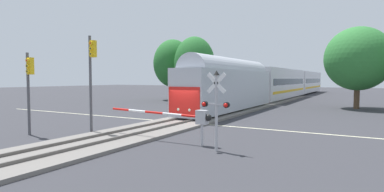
{
  "coord_description": "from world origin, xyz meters",
  "views": [
    {
      "loc": [
        12.16,
        -20.16,
        3.38
      ],
      "look_at": [
        0.04,
        1.14,
        2.0
      ],
      "focal_mm": 28.81,
      "sensor_mm": 36.0,
      "label": 1
    }
  ],
  "objects_px": {
    "crossing_gate_near": "(188,117)",
    "oak_behind_train": "(194,64)",
    "oak_far_right": "(358,59)",
    "crossing_signal_mast": "(216,102)",
    "traffic_signal_median": "(91,69)",
    "pine_left_background": "(173,63)",
    "traffic_signal_near_left": "(29,80)",
    "commuter_train": "(283,83)"
  },
  "relations": [
    {
      "from": "oak_behind_train",
      "to": "oak_far_right",
      "type": "relative_size",
      "value": 1.03
    },
    {
      "from": "oak_behind_train",
      "to": "oak_far_right",
      "type": "height_order",
      "value": "oak_behind_train"
    },
    {
      "from": "commuter_train",
      "to": "crossing_gate_near",
      "type": "height_order",
      "value": "commuter_train"
    },
    {
      "from": "crossing_gate_near",
      "to": "traffic_signal_median",
      "type": "height_order",
      "value": "traffic_signal_median"
    },
    {
      "from": "traffic_signal_near_left",
      "to": "oak_far_right",
      "type": "xyz_separation_m",
      "value": [
        16.48,
        27.98,
        2.29
      ]
    },
    {
      "from": "crossing_gate_near",
      "to": "oak_far_right",
      "type": "height_order",
      "value": "oak_far_right"
    },
    {
      "from": "crossing_gate_near",
      "to": "oak_far_right",
      "type": "xyz_separation_m",
      "value": [
        7.0,
        25.5,
        4.19
      ]
    },
    {
      "from": "commuter_train",
      "to": "oak_far_right",
      "type": "xyz_separation_m",
      "value": [
        11.19,
        -12.71,
        2.87
      ]
    },
    {
      "from": "commuter_train",
      "to": "pine_left_background",
      "type": "relative_size",
      "value": 7.03
    },
    {
      "from": "crossing_gate_near",
      "to": "oak_behind_train",
      "type": "bearing_deg",
      "value": 118.52
    },
    {
      "from": "crossing_signal_mast",
      "to": "traffic_signal_near_left",
      "type": "bearing_deg",
      "value": -171.1
    },
    {
      "from": "crossing_gate_near",
      "to": "oak_behind_train",
      "type": "distance_m",
      "value": 28.77
    },
    {
      "from": "commuter_train",
      "to": "oak_far_right",
      "type": "distance_m",
      "value": 17.18
    },
    {
      "from": "oak_behind_train",
      "to": "pine_left_background",
      "type": "relative_size",
      "value": 0.98
    },
    {
      "from": "traffic_signal_near_left",
      "to": "oak_behind_train",
      "type": "xyz_separation_m",
      "value": [
        -4.11,
        27.5,
        2.24
      ]
    },
    {
      "from": "crossing_signal_mast",
      "to": "commuter_train",
      "type": "bearing_deg",
      "value": 98.92
    },
    {
      "from": "crossing_gate_near",
      "to": "traffic_signal_near_left",
      "type": "xyz_separation_m",
      "value": [
        -9.48,
        -2.49,
        1.9
      ]
    },
    {
      "from": "traffic_signal_median",
      "to": "pine_left_background",
      "type": "xyz_separation_m",
      "value": [
        -12.5,
        28.07,
        1.83
      ]
    },
    {
      "from": "commuter_train",
      "to": "crossing_signal_mast",
      "type": "relative_size",
      "value": 17.96
    },
    {
      "from": "crossing_gate_near",
      "to": "traffic_signal_median",
      "type": "relative_size",
      "value": 1.1
    },
    {
      "from": "traffic_signal_median",
      "to": "traffic_signal_near_left",
      "type": "bearing_deg",
      "value": -145.59
    },
    {
      "from": "traffic_signal_median",
      "to": "crossing_gate_near",
      "type": "bearing_deg",
      "value": 3.83
    },
    {
      "from": "crossing_gate_near",
      "to": "traffic_signal_median",
      "type": "xyz_separation_m",
      "value": [
        -6.48,
        -0.43,
        2.57
      ]
    },
    {
      "from": "pine_left_background",
      "to": "crossing_gate_near",
      "type": "bearing_deg",
      "value": -55.52
    },
    {
      "from": "crossing_signal_mast",
      "to": "pine_left_background",
      "type": "distance_m",
      "value": 35.38
    },
    {
      "from": "traffic_signal_median",
      "to": "oak_behind_train",
      "type": "xyz_separation_m",
      "value": [
        -7.11,
        25.45,
        1.56
      ]
    },
    {
      "from": "commuter_train",
      "to": "oak_behind_train",
      "type": "distance_m",
      "value": 16.44
    },
    {
      "from": "traffic_signal_near_left",
      "to": "pine_left_background",
      "type": "height_order",
      "value": "pine_left_background"
    },
    {
      "from": "crossing_signal_mast",
      "to": "traffic_signal_near_left",
      "type": "height_order",
      "value": "traffic_signal_near_left"
    },
    {
      "from": "crossing_signal_mast",
      "to": "oak_far_right",
      "type": "height_order",
      "value": "oak_far_right"
    },
    {
      "from": "traffic_signal_near_left",
      "to": "traffic_signal_median",
      "type": "bearing_deg",
      "value": 34.41
    },
    {
      "from": "commuter_train",
      "to": "crossing_gate_near",
      "type": "relative_size",
      "value": 10.31
    },
    {
      "from": "traffic_signal_near_left",
      "to": "commuter_train",
      "type": "bearing_deg",
      "value": 82.6
    },
    {
      "from": "commuter_train",
      "to": "pine_left_background",
      "type": "xyz_separation_m",
      "value": [
        -14.79,
        -10.57,
        3.09
      ]
    },
    {
      "from": "pine_left_background",
      "to": "crossing_signal_mast",
      "type": "bearing_deg",
      "value": -53.6
    },
    {
      "from": "crossing_signal_mast",
      "to": "traffic_signal_median",
      "type": "xyz_separation_m",
      "value": [
        -8.4,
        0.27,
        1.68
      ]
    },
    {
      "from": "commuter_train",
      "to": "traffic_signal_median",
      "type": "xyz_separation_m",
      "value": [
        -2.29,
        -38.64,
        1.25
      ]
    },
    {
      "from": "crossing_gate_near",
      "to": "oak_behind_train",
      "type": "height_order",
      "value": "oak_behind_train"
    },
    {
      "from": "crossing_signal_mast",
      "to": "traffic_signal_median",
      "type": "bearing_deg",
      "value": 178.18
    },
    {
      "from": "traffic_signal_median",
      "to": "oak_far_right",
      "type": "relative_size",
      "value": 0.65
    },
    {
      "from": "traffic_signal_near_left",
      "to": "oak_far_right",
      "type": "bearing_deg",
      "value": 59.5
    },
    {
      "from": "traffic_signal_median",
      "to": "pine_left_background",
      "type": "height_order",
      "value": "pine_left_background"
    }
  ]
}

